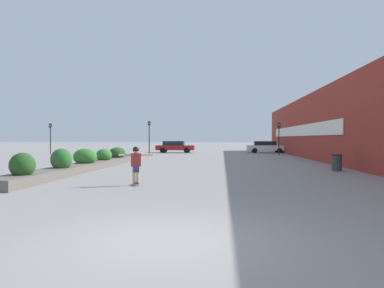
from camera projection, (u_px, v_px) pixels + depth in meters
The scene contains 12 objects.
ground_plane at pixel (163, 239), 6.15m from camera, with size 300.00×300.00×0.00m, color gray.
building_wall_right at pixel (321, 125), 26.99m from camera, with size 0.67×49.83×5.67m.
planter_box at pixel (86, 163), 19.46m from camera, with size 1.39×15.79×1.33m.
skateboard at pixel (136, 184), 13.17m from camera, with size 0.40×0.61×0.10m.
skateboarder at pixel (136, 161), 13.15m from camera, with size 1.24×0.57×1.40m.
trash_bin at pixel (337, 163), 18.93m from camera, with size 0.56×0.56×0.92m.
car_leftmost at pixel (266, 147), 42.53m from camera, with size 4.78×1.97×1.45m.
car_center_left at pixel (363, 147), 41.31m from camera, with size 4.27×2.01×1.53m.
car_center_right at pixel (175, 147), 43.05m from camera, with size 4.79×1.88×1.46m.
traffic_light_left at pixel (149, 132), 38.87m from camera, with size 0.28×0.30×3.74m.
traffic_light_right at pixel (279, 133), 36.97m from camera, with size 0.28×0.30×3.49m.
traffic_light_far_left at pixel (50, 133), 39.21m from camera, with size 0.28×0.30×3.51m.
Camera 1 is at (1.06, -6.05, 1.82)m, focal length 32.00 mm.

